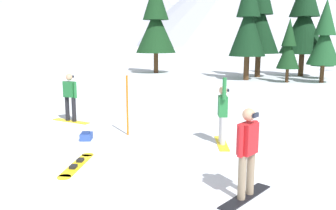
{
  "coord_description": "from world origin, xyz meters",
  "views": [
    {
      "loc": [
        2.65,
        -6.74,
        2.99
      ],
      "look_at": [
        0.82,
        3.95,
        1.0
      ],
      "focal_mm": 38.94,
      "sensor_mm": 36.0,
      "label": 1
    }
  ],
  "objects_px": {
    "pine_tree_leaning": "(304,19)",
    "pine_tree_twin": "(324,47)",
    "snowboarder_midground": "(223,113)",
    "backpack_blue": "(86,136)",
    "pine_tree_tall": "(289,48)",
    "pine_tree_short": "(248,20)",
    "pine_tree_broad": "(156,22)",
    "snowboarder_foreground": "(247,151)",
    "loose_snowboard_far_spare": "(77,165)",
    "pine_tree_young": "(325,37)",
    "trail_marker_pole": "(127,106)",
    "pine_tree_slender": "(260,17)",
    "snowboarder_background": "(70,97)"
  },
  "relations": [
    {
      "from": "loose_snowboard_far_spare",
      "to": "pine_tree_young",
      "type": "bearing_deg",
      "value": 62.17
    },
    {
      "from": "pine_tree_young",
      "to": "pine_tree_twin",
      "type": "height_order",
      "value": "pine_tree_young"
    },
    {
      "from": "snowboarder_midground",
      "to": "snowboarder_background",
      "type": "bearing_deg",
      "value": 160.54
    },
    {
      "from": "pine_tree_leaning",
      "to": "pine_tree_slender",
      "type": "bearing_deg",
      "value": -158.8
    },
    {
      "from": "snowboarder_midground",
      "to": "backpack_blue",
      "type": "relative_size",
      "value": 3.56
    },
    {
      "from": "pine_tree_slender",
      "to": "pine_tree_leaning",
      "type": "distance_m",
      "value": 3.73
    },
    {
      "from": "pine_tree_short",
      "to": "pine_tree_young",
      "type": "xyz_separation_m",
      "value": [
        5.02,
        -0.79,
        -1.23
      ]
    },
    {
      "from": "snowboarder_midground",
      "to": "pine_tree_broad",
      "type": "relative_size",
      "value": 0.24
    },
    {
      "from": "loose_snowboard_far_spare",
      "to": "pine_tree_young",
      "type": "distance_m",
      "value": 20.98
    },
    {
      "from": "snowboarder_foreground",
      "to": "pine_tree_broad",
      "type": "relative_size",
      "value": 0.22
    },
    {
      "from": "pine_tree_leaning",
      "to": "snowboarder_background",
      "type": "bearing_deg",
      "value": -121.41
    },
    {
      "from": "pine_tree_short",
      "to": "snowboarder_foreground",
      "type": "bearing_deg",
      "value": -92.19
    },
    {
      "from": "pine_tree_broad",
      "to": "pine_tree_tall",
      "type": "distance_m",
      "value": 11.71
    },
    {
      "from": "snowboarder_foreground",
      "to": "pine_tree_young",
      "type": "bearing_deg",
      "value": 73.43
    },
    {
      "from": "pine_tree_slender",
      "to": "snowboarder_midground",
      "type": "bearing_deg",
      "value": -96.8
    },
    {
      "from": "pine_tree_slender",
      "to": "trail_marker_pole",
      "type": "bearing_deg",
      "value": -105.72
    },
    {
      "from": "snowboarder_foreground",
      "to": "pine_tree_short",
      "type": "relative_size",
      "value": 0.22
    },
    {
      "from": "loose_snowboard_far_spare",
      "to": "pine_tree_slender",
      "type": "relative_size",
      "value": 0.22
    },
    {
      "from": "pine_tree_broad",
      "to": "pine_tree_young",
      "type": "height_order",
      "value": "pine_tree_broad"
    },
    {
      "from": "pine_tree_young",
      "to": "pine_tree_leaning",
      "type": "relative_size",
      "value": 0.68
    },
    {
      "from": "pine_tree_broad",
      "to": "snowboarder_midground",
      "type": "bearing_deg",
      "value": -73.45
    },
    {
      "from": "snowboarder_midground",
      "to": "pine_tree_twin",
      "type": "distance_m",
      "value": 19.9
    },
    {
      "from": "pine_tree_twin",
      "to": "snowboarder_midground",
      "type": "bearing_deg",
      "value": -110.45
    },
    {
      "from": "pine_tree_slender",
      "to": "snowboarder_foreground",
      "type": "bearing_deg",
      "value": -94.38
    },
    {
      "from": "pine_tree_slender",
      "to": "pine_tree_twin",
      "type": "xyz_separation_m",
      "value": [
        4.67,
        -0.38,
        -2.21
      ]
    },
    {
      "from": "pine_tree_short",
      "to": "pine_tree_tall",
      "type": "xyz_separation_m",
      "value": [
        2.71,
        -1.03,
        -1.91
      ]
    },
    {
      "from": "loose_snowboard_far_spare",
      "to": "pine_tree_leaning",
      "type": "distance_m",
      "value": 24.91
    },
    {
      "from": "pine_tree_broad",
      "to": "pine_tree_leaning",
      "type": "distance_m",
      "value": 12.0
    },
    {
      "from": "snowboarder_foreground",
      "to": "trail_marker_pole",
      "type": "bearing_deg",
      "value": 130.65
    },
    {
      "from": "snowboarder_foreground",
      "to": "backpack_blue",
      "type": "height_order",
      "value": "snowboarder_foreground"
    },
    {
      "from": "snowboarder_foreground",
      "to": "pine_tree_slender",
      "type": "bearing_deg",
      "value": 85.62
    },
    {
      "from": "trail_marker_pole",
      "to": "pine_tree_slender",
      "type": "distance_m",
      "value": 19.54
    },
    {
      "from": "snowboarder_midground",
      "to": "pine_tree_short",
      "type": "xyz_separation_m",
      "value": [
        1.31,
        16.72,
        3.36
      ]
    },
    {
      "from": "pine_tree_young",
      "to": "snowboarder_foreground",
      "type": "bearing_deg",
      "value": -106.57
    },
    {
      "from": "snowboarder_foreground",
      "to": "pine_tree_leaning",
      "type": "distance_m",
      "value": 24.69
    },
    {
      "from": "pine_tree_broad",
      "to": "snowboarder_background",
      "type": "bearing_deg",
      "value": -87.75
    },
    {
      "from": "snowboarder_midground",
      "to": "pine_tree_slender",
      "type": "relative_size",
      "value": 0.23
    },
    {
      "from": "pine_tree_slender",
      "to": "backpack_blue",
      "type": "bearing_deg",
      "value": -108.06
    },
    {
      "from": "snowboarder_midground",
      "to": "pine_tree_tall",
      "type": "relative_size",
      "value": 0.45
    },
    {
      "from": "trail_marker_pole",
      "to": "pine_tree_tall",
      "type": "relative_size",
      "value": 0.43
    },
    {
      "from": "snowboarder_background",
      "to": "pine_tree_leaning",
      "type": "xyz_separation_m",
      "value": [
        11.23,
        18.39,
        3.53
      ]
    },
    {
      "from": "snowboarder_midground",
      "to": "snowboarder_background",
      "type": "xyz_separation_m",
      "value": [
        -5.49,
        1.94,
        0.01
      ]
    },
    {
      "from": "backpack_blue",
      "to": "pine_tree_leaning",
      "type": "relative_size",
      "value": 0.07
    },
    {
      "from": "trail_marker_pole",
      "to": "pine_tree_twin",
      "type": "bearing_deg",
      "value": 61.39
    },
    {
      "from": "trail_marker_pole",
      "to": "pine_tree_twin",
      "type": "height_order",
      "value": "pine_tree_twin"
    },
    {
      "from": "pine_tree_twin",
      "to": "pine_tree_tall",
      "type": "bearing_deg",
      "value": -135.02
    },
    {
      "from": "pine_tree_young",
      "to": "pine_tree_twin",
      "type": "distance_m",
      "value": 2.83
    },
    {
      "from": "pine_tree_leaning",
      "to": "pine_tree_twin",
      "type": "distance_m",
      "value": 2.97
    },
    {
      "from": "snowboarder_midground",
      "to": "loose_snowboard_far_spare",
      "type": "relative_size",
      "value": 1.04
    },
    {
      "from": "snowboarder_midground",
      "to": "pine_tree_twin",
      "type": "bearing_deg",
      "value": 69.55
    }
  ]
}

